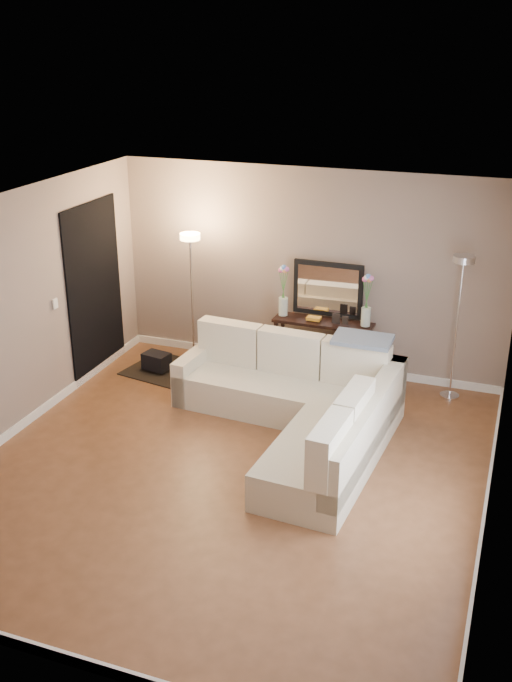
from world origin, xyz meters
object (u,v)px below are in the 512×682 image
(sectional_sofa, at_px, (303,405))
(floor_lamp_lit, at_px, (191,274))
(floor_lamp_unlit, at_px, (460,299))

(sectional_sofa, xyz_separation_m, floor_lamp_lit, (-1.87, 1.26, 0.92))
(sectional_sofa, bearing_deg, floor_lamp_unlit, 45.22)
(sectional_sofa, height_order, floor_lamp_lit, floor_lamp_lit)
(floor_lamp_lit, xyz_separation_m, floor_lamp_unlit, (3.30, 0.18, -0.01))
(floor_lamp_lit, height_order, floor_lamp_unlit, floor_lamp_lit)
(floor_lamp_lit, bearing_deg, floor_lamp_unlit, 3.08)
(floor_lamp_unlit, bearing_deg, sectional_sofa, -134.78)
(floor_lamp_unlit, bearing_deg, floor_lamp_lit, -176.92)
(sectional_sofa, relative_size, floor_lamp_lit, 1.48)
(sectional_sofa, xyz_separation_m, floor_lamp_unlit, (1.43, 1.44, 0.91))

